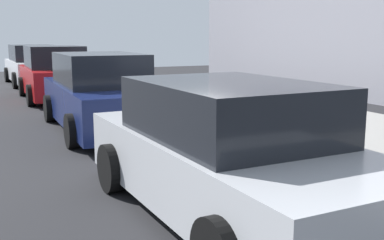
# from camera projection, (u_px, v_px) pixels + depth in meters

# --- Properties ---
(ground_plane) EXTENTS (40.00, 40.00, 0.00)m
(ground_plane) POSITION_uv_depth(u_px,v_px,m) (185.00, 133.00, 9.94)
(ground_plane) COLOR black
(sidewalk_curb) EXTENTS (18.00, 5.00, 0.14)m
(sidewalk_curb) POSITION_uv_depth(u_px,v_px,m) (283.00, 121.00, 10.99)
(sidewalk_curb) COLOR gray
(sidewalk_curb) RESTS_ON ground_plane
(suitcase_maroon_0) EXTENTS (0.49, 0.24, 0.89)m
(suitcase_maroon_0) POSITION_uv_depth(u_px,v_px,m) (322.00, 140.00, 7.22)
(suitcase_maroon_0) COLOR maroon
(suitcase_maroon_0) RESTS_ON sidewalk_curb
(suitcase_olive_1) EXTENTS (0.45, 0.24, 0.97)m
(suitcase_olive_1) POSITION_uv_depth(u_px,v_px,m) (296.00, 132.00, 7.67)
(suitcase_olive_1) COLOR #59601E
(suitcase_olive_1) RESTS_ON sidewalk_curb
(suitcase_black_2) EXTENTS (0.42, 0.24, 0.90)m
(suitcase_black_2) POSITION_uv_depth(u_px,v_px,m) (276.00, 128.00, 8.13)
(suitcase_black_2) COLOR black
(suitcase_black_2) RESTS_ON sidewalk_curb
(suitcase_silver_3) EXTENTS (0.43, 0.25, 0.90)m
(suitcase_silver_3) POSITION_uv_depth(u_px,v_px,m) (262.00, 124.00, 8.59)
(suitcase_silver_3) COLOR #9EA0A8
(suitcase_silver_3) RESTS_ON sidewalk_curb
(suitcase_teal_4) EXTENTS (0.36, 0.27, 1.07)m
(suitcase_teal_4) POSITION_uv_depth(u_px,v_px,m) (250.00, 116.00, 9.01)
(suitcase_teal_4) COLOR #0F606B
(suitcase_teal_4) RESTS_ON sidewalk_curb
(suitcase_red_5) EXTENTS (0.45, 0.23, 0.96)m
(suitcase_red_5) POSITION_uv_depth(u_px,v_px,m) (236.00, 113.00, 9.44)
(suitcase_red_5) COLOR red
(suitcase_red_5) RESTS_ON sidewalk_curb
(suitcase_navy_6) EXTENTS (0.46, 0.26, 0.61)m
(suitcase_navy_6) POSITION_uv_depth(u_px,v_px,m) (221.00, 113.00, 9.89)
(suitcase_navy_6) COLOR navy
(suitcase_navy_6) RESTS_ON sidewalk_curb
(suitcase_maroon_7) EXTENTS (0.49, 0.24, 0.88)m
(suitcase_maroon_7) POSITION_uv_depth(u_px,v_px,m) (207.00, 110.00, 10.37)
(suitcase_maroon_7) COLOR maroon
(suitcase_maroon_7) RESTS_ON sidewalk_curb
(fire_hydrant) EXTENTS (0.39, 0.21, 0.76)m
(fire_hydrant) POSITION_uv_depth(u_px,v_px,m) (192.00, 99.00, 11.14)
(fire_hydrant) COLOR #D89E0C
(fire_hydrant) RESTS_ON sidewalk_curb
(bollard_post) EXTENTS (0.17, 0.17, 0.77)m
(bollard_post) POSITION_uv_depth(u_px,v_px,m) (173.00, 96.00, 11.78)
(bollard_post) COLOR brown
(bollard_post) RESTS_ON sidewalk_curb
(parked_car_silver_0) EXTENTS (4.55, 2.14, 1.53)m
(parked_car_silver_0) POSITION_uv_depth(u_px,v_px,m) (228.00, 154.00, 5.29)
(parked_car_silver_0) COLOR #B2B5BA
(parked_car_silver_0) RESTS_ON ground_plane
(parked_car_navy_1) EXTENTS (4.78, 2.06, 1.65)m
(parked_car_navy_1) POSITION_uv_depth(u_px,v_px,m) (100.00, 95.00, 10.16)
(parked_car_navy_1) COLOR #141E4C
(parked_car_navy_1) RESTS_ON ground_plane
(parked_car_red_2) EXTENTS (4.26, 2.08, 1.70)m
(parked_car_red_2) POSITION_uv_depth(u_px,v_px,m) (55.00, 75.00, 15.10)
(parked_car_red_2) COLOR #AD1619
(parked_car_red_2) RESTS_ON ground_plane
(parked_car_white_3) EXTENTS (4.79, 2.07, 1.64)m
(parked_car_white_3) POSITION_uv_depth(u_px,v_px,m) (33.00, 66.00, 19.80)
(parked_car_white_3) COLOR silver
(parked_car_white_3) RESTS_ON ground_plane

